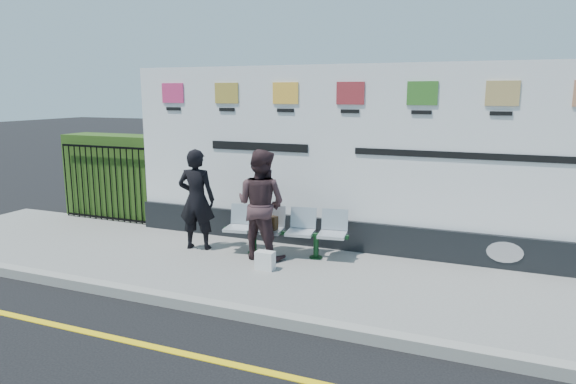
% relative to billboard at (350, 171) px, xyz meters
% --- Properties ---
extents(ground, '(80.00, 80.00, 0.00)m').
position_rel_billboard_xyz_m(ground, '(-0.50, -3.85, -1.42)').
color(ground, black).
extents(pavement, '(14.00, 3.00, 0.12)m').
position_rel_billboard_xyz_m(pavement, '(-0.50, -1.35, -1.36)').
color(pavement, gray).
rests_on(pavement, ground).
extents(kerb, '(14.00, 0.18, 0.14)m').
position_rel_billboard_xyz_m(kerb, '(-0.50, -2.85, -1.35)').
color(kerb, gray).
rests_on(kerb, ground).
extents(yellow_line, '(14.00, 0.10, 0.01)m').
position_rel_billboard_xyz_m(yellow_line, '(-0.50, -3.85, -1.42)').
color(yellow_line, yellow).
rests_on(yellow_line, ground).
extents(billboard, '(8.00, 0.30, 3.00)m').
position_rel_billboard_xyz_m(billboard, '(0.00, 0.00, 0.00)').
color(billboard, black).
rests_on(billboard, pavement).
extents(hedge, '(2.35, 0.70, 1.70)m').
position_rel_billboard_xyz_m(hedge, '(-5.08, 0.45, -0.45)').
color(hedge, '#2C4D17').
rests_on(hedge, pavement).
extents(railing, '(2.05, 0.06, 1.54)m').
position_rel_billboard_xyz_m(railing, '(-5.08, -0.00, -0.53)').
color(railing, black).
rests_on(railing, pavement).
extents(bench, '(2.00, 0.79, 0.42)m').
position_rel_billboard_xyz_m(bench, '(-0.84, -0.75, -1.09)').
color(bench, silver).
rests_on(bench, pavement).
extents(woman_left, '(0.68, 0.52, 1.67)m').
position_rel_billboard_xyz_m(woman_left, '(-2.32, -0.94, -0.47)').
color(woman_left, black).
rests_on(woman_left, pavement).
extents(woman_right, '(0.91, 0.75, 1.72)m').
position_rel_billboard_xyz_m(woman_right, '(-1.14, -0.98, -0.44)').
color(woman_right, '#382527').
rests_on(woman_right, pavement).
extents(handbag_brown, '(0.29, 0.16, 0.22)m').
position_rel_billboard_xyz_m(handbag_brown, '(-1.09, -0.78, -0.77)').
color(handbag_brown, '#301E0D').
rests_on(handbag_brown, bench).
extents(carrier_bag_white, '(0.27, 0.16, 0.27)m').
position_rel_billboard_xyz_m(carrier_bag_white, '(-0.85, -1.47, -1.16)').
color(carrier_bag_white, silver).
rests_on(carrier_bag_white, pavement).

